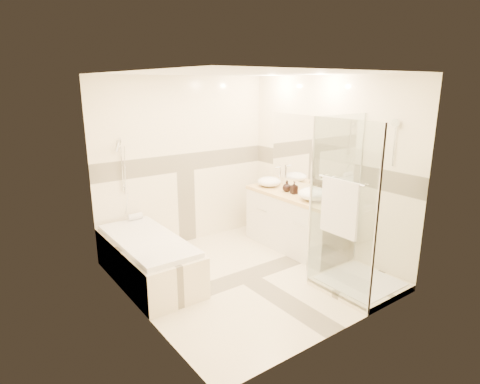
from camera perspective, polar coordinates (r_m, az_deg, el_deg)
room at (r=4.85m, az=1.23°, el=1.70°), size 2.82×3.02×2.52m
bathtub at (r=5.17m, az=-12.95°, el=-8.98°), size 0.75×1.70×0.56m
vanity at (r=5.97m, az=7.70°, el=-4.16°), size 0.58×1.62×0.85m
shower_enclosure at (r=4.95m, az=15.53°, el=-7.79°), size 0.96×0.93×2.04m
vessel_sink_near at (r=6.21m, az=4.17°, el=1.49°), size 0.36×0.36×0.15m
vessel_sink_far at (r=5.55m, az=10.41°, el=-0.25°), size 0.42×0.42×0.17m
faucet_near at (r=6.33m, az=5.68°, el=2.62°), size 0.12×0.03×0.29m
faucet_far at (r=5.69m, az=11.94°, el=0.87°), size 0.12×0.03×0.28m
amenity_bottle_a at (r=5.81m, az=7.70°, el=0.62°), size 0.09×0.09×0.18m
amenity_bottle_b at (r=5.92m, az=6.67°, el=0.84°), size 0.16×0.16×0.17m
folded_towels at (r=6.27m, az=3.77°, el=1.27°), size 0.16×0.23×0.07m
rolled_towel at (r=5.75m, az=-14.69°, el=-3.40°), size 0.20×0.09×0.09m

